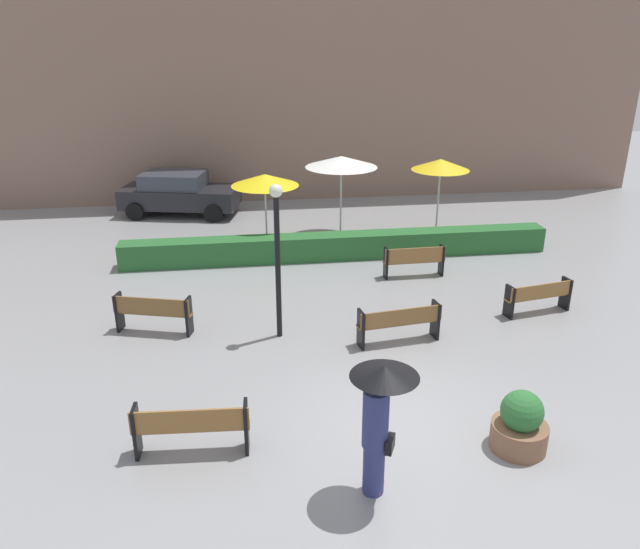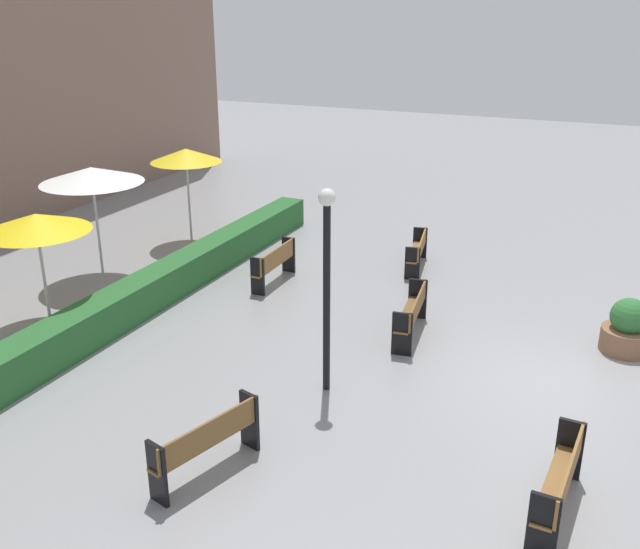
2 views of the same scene
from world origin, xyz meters
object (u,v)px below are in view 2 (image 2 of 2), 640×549
object	(u,v)px
bench_near_left	(561,480)
bench_mid_center	(412,312)
bench_far_right	(418,250)
patio_umbrella_yellow_far	(186,156)
patio_umbrella_white	(92,175)
planter_pot	(627,329)
patio_umbrella_yellow	(36,223)
lamp_post	(327,269)
bench_back_row	(275,262)
bench_far_left	(208,441)

from	to	relation	value
bench_near_left	bench_mid_center	xyz separation A→B (m)	(4.27, 3.26, -0.03)
bench_far_right	patio_umbrella_yellow_far	size ratio (longest dim) A/B	0.68
bench_near_left	patio_umbrella_white	distance (m)	11.82
patio_umbrella_yellow_far	bench_mid_center	bearing A→B (deg)	-113.62
planter_pot	patio_umbrella_yellow	distance (m)	11.36
bench_mid_center	lamp_post	distance (m)	3.13
bench_near_left	bench_back_row	bearing A→B (deg)	50.93
bench_near_left	patio_umbrella_yellow_far	bearing A→B (deg)	54.66
bench_mid_center	patio_umbrella_yellow_far	size ratio (longest dim) A/B	0.74
bench_near_left	bench_far_right	distance (m)	9.05
planter_pot	lamp_post	distance (m)	6.01
bench_back_row	planter_pot	world-z (taller)	planter_pot
patio_umbrella_yellow	patio_umbrella_white	xyz separation A→B (m)	(2.48, 0.74, 0.34)
bench_mid_center	patio_umbrella_white	xyz separation A→B (m)	(-0.00, 7.59, 1.97)
bench_near_left	bench_far_right	size ratio (longest dim) A/B	1.08
patio_umbrella_yellow	bench_back_row	bearing A→B (deg)	-38.78
lamp_post	patio_umbrella_white	distance (m)	7.36
planter_pot	lamp_post	size ratio (longest dim) A/B	0.30
lamp_post	patio_umbrella_yellow	bearing A→B (deg)	89.28
bench_near_left	bench_mid_center	size ratio (longest dim) A/B	1.00
bench_mid_center	planter_pot	distance (m)	3.96
bench_far_right	planter_pot	bearing A→B (deg)	-119.13
bench_back_row	planter_pot	size ratio (longest dim) A/B	1.64
patio_umbrella_white	patio_umbrella_yellow_far	world-z (taller)	patio_umbrella_white
bench_near_left	lamp_post	world-z (taller)	lamp_post
bench_near_left	patio_umbrella_yellow_far	world-z (taller)	patio_umbrella_yellow_far
bench_near_left	patio_umbrella_yellow_far	size ratio (longest dim) A/B	0.74
bench_near_left	patio_umbrella_yellow	size ratio (longest dim) A/B	0.81
bench_far_left	patio_umbrella_yellow_far	world-z (taller)	patio_umbrella_yellow_far
planter_pot	patio_umbrella_white	bearing A→B (deg)	95.06
bench_mid_center	lamp_post	size ratio (longest dim) A/B	0.54
bench_far_right	bench_mid_center	bearing A→B (deg)	-164.71
bench_far_left	bench_near_left	distance (m)	4.62
lamp_post	patio_umbrella_yellow	world-z (taller)	lamp_post
bench_mid_center	bench_near_left	bearing A→B (deg)	-142.66
bench_far_right	bench_mid_center	xyz separation A→B (m)	(-3.71, -1.01, 0.03)
bench_far_right	patio_umbrella_yellow_far	distance (m)	6.51
bench_far_left	lamp_post	distance (m)	3.28
patio_umbrella_white	bench_far_left	bearing A→B (deg)	-130.09
bench_far_left	planter_pot	xyz separation A→B (m)	(6.37, -5.06, -0.09)
bench_back_row	patio_umbrella_yellow_far	bearing A→B (deg)	63.28
planter_pot	lamp_post	world-z (taller)	lamp_post
bench_far_left	bench_back_row	size ratio (longest dim) A/B	1.04
bench_far_right	bench_back_row	bearing A→B (deg)	130.40
lamp_post	patio_umbrella_yellow_far	bearing A→B (deg)	48.77
planter_pot	patio_umbrella_white	distance (m)	11.65
lamp_post	patio_umbrella_white	world-z (taller)	lamp_post
bench_far_left	patio_umbrella_yellow	world-z (taller)	patio_umbrella_yellow
bench_back_row	patio_umbrella_yellow_far	xyz separation A→B (m)	(1.76, 3.49, 1.85)
bench_far_left	bench_back_row	xyz separation A→B (m)	(6.76, 2.50, -0.02)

